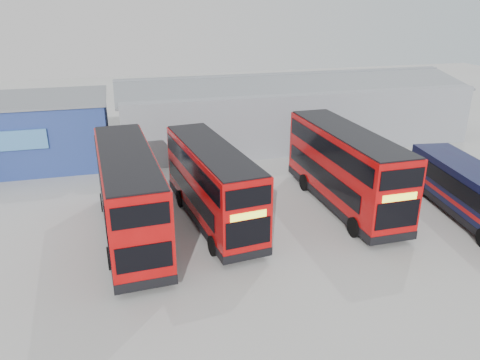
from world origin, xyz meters
TOP-DOWN VIEW (x-y plane):
  - ground_plane at (0.00, 0.00)m, footprint 120.00×120.00m
  - office_block at (-14.00, 17.99)m, footprint 12.30×8.32m
  - maintenance_shed at (8.00, 20.00)m, footprint 30.50×12.00m
  - double_decker_left at (-6.88, 3.35)m, footprint 3.48×11.67m
  - double_decker_centre at (-2.23, 4.17)m, footprint 3.84×10.94m
  - double_decker_right at (6.08, 4.29)m, footprint 3.10×11.53m
  - single_decker_blue at (12.48, 0.46)m, footprint 4.02×11.34m

SIDE VIEW (x-z plane):
  - ground_plane at x=0.00m, z-range 0.00..0.00m
  - single_decker_blue at x=12.48m, z-range -0.01..3.00m
  - double_decker_centre at x=-2.23m, z-range -0.01..4.53m
  - double_decker_right at x=6.08m, z-range -0.01..4.84m
  - double_decker_left at x=-6.88m, z-range -0.01..4.86m
  - office_block at x=-14.00m, z-range 0.02..5.14m
  - maintenance_shed at x=8.00m, z-range -0.34..5.55m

